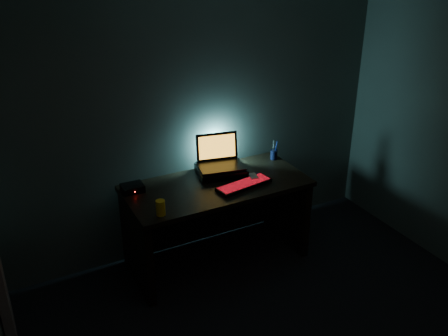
{
  "coord_description": "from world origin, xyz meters",
  "views": [
    {
      "loc": [
        -1.62,
        -1.62,
        2.61
      ],
      "look_at": [
        0.04,
        1.57,
        0.9
      ],
      "focal_mm": 40.0,
      "sensor_mm": 36.0,
      "label": 1
    }
  ],
  "objects_px": {
    "keyboard": "(244,185)",
    "pen_cup": "(274,154)",
    "juice_glass": "(161,208)",
    "laptop": "(219,158)",
    "mouse": "(253,177)",
    "router": "(132,188)"
  },
  "relations": [
    {
      "from": "laptop",
      "to": "keyboard",
      "type": "bearing_deg",
      "value": -70.8
    },
    {
      "from": "juice_glass",
      "to": "laptop",
      "type": "bearing_deg",
      "value": 32.76
    },
    {
      "from": "laptop",
      "to": "keyboard",
      "type": "relative_size",
      "value": 0.86
    },
    {
      "from": "keyboard",
      "to": "pen_cup",
      "type": "distance_m",
      "value": 0.61
    },
    {
      "from": "juice_glass",
      "to": "pen_cup",
      "type": "bearing_deg",
      "value": 19.78
    },
    {
      "from": "mouse",
      "to": "pen_cup",
      "type": "bearing_deg",
      "value": 46.79
    },
    {
      "from": "juice_glass",
      "to": "keyboard",
      "type": "bearing_deg",
      "value": 8.38
    },
    {
      "from": "keyboard",
      "to": "router",
      "type": "bearing_deg",
      "value": 148.88
    },
    {
      "from": "juice_glass",
      "to": "router",
      "type": "distance_m",
      "value": 0.45
    },
    {
      "from": "router",
      "to": "juice_glass",
      "type": "bearing_deg",
      "value": -79.81
    },
    {
      "from": "keyboard",
      "to": "mouse",
      "type": "height_order",
      "value": "mouse"
    },
    {
      "from": "keyboard",
      "to": "mouse",
      "type": "bearing_deg",
      "value": 20.98
    },
    {
      "from": "laptop",
      "to": "pen_cup",
      "type": "height_order",
      "value": "laptop"
    },
    {
      "from": "pen_cup",
      "to": "juice_glass",
      "type": "bearing_deg",
      "value": -160.22
    },
    {
      "from": "keyboard",
      "to": "juice_glass",
      "type": "bearing_deg",
      "value": 179.2
    },
    {
      "from": "pen_cup",
      "to": "router",
      "type": "relative_size",
      "value": 0.51
    },
    {
      "from": "mouse",
      "to": "pen_cup",
      "type": "relative_size",
      "value": 1.18
    },
    {
      "from": "keyboard",
      "to": "mouse",
      "type": "distance_m",
      "value": 0.15
    },
    {
      "from": "juice_glass",
      "to": "router",
      "type": "height_order",
      "value": "juice_glass"
    },
    {
      "from": "keyboard",
      "to": "juice_glass",
      "type": "distance_m",
      "value": 0.77
    },
    {
      "from": "pen_cup",
      "to": "router",
      "type": "height_order",
      "value": "pen_cup"
    },
    {
      "from": "router",
      "to": "laptop",
      "type": "bearing_deg",
      "value": 2.25
    }
  ]
}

